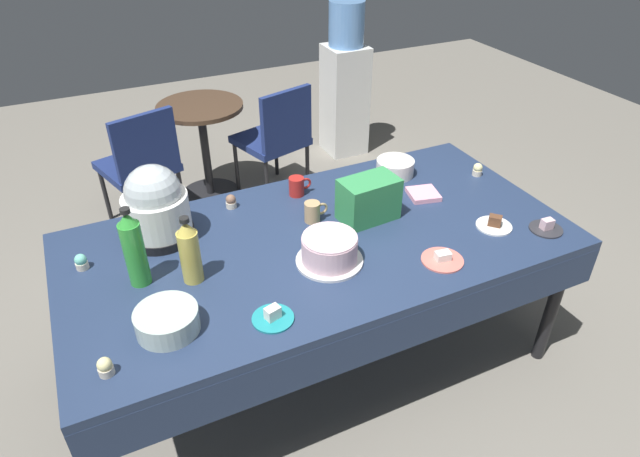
{
  "coord_description": "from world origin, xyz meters",
  "views": [
    {
      "loc": [
        -0.84,
        -1.77,
        2.13
      ],
      "look_at": [
        0.0,
        0.0,
        0.8
      ],
      "focal_mm": 30.66,
      "sensor_mm": 36.0,
      "label": 1
    }
  ],
  "objects_px": {
    "dessert_plate_charcoal": "(546,227)",
    "coffee_mug_red": "(297,186)",
    "cupcake_cocoa": "(105,367)",
    "glass_salad_bowl": "(167,321)",
    "maroon_chair_right": "(276,135)",
    "frosted_layer_cake": "(330,250)",
    "dessert_plate_white": "(494,224)",
    "potluck_table": "(320,249)",
    "water_cooler": "(345,84)",
    "slow_cooker": "(156,206)",
    "dessert_plate_teal": "(273,316)",
    "round_cafe_table": "(203,134)",
    "cupcake_mint": "(478,170)",
    "ceramic_snack_bowl": "(395,167)",
    "cupcake_vanilla": "(81,262)",
    "dessert_plate_coral": "(442,259)",
    "maroon_chair_left": "(141,161)",
    "soda_bottle_ginger_ale": "(190,252)",
    "coffee_mug_tan": "(313,212)",
    "soda_carton": "(369,199)",
    "cupcake_lemon": "(231,202)",
    "soda_bottle_lime_soda": "(134,249)"
  },
  "relations": [
    {
      "from": "dessert_plate_coral",
      "to": "coffee_mug_tan",
      "type": "distance_m",
      "value": 0.62
    },
    {
      "from": "ceramic_snack_bowl",
      "to": "dessert_plate_teal",
      "type": "distance_m",
      "value": 1.23
    },
    {
      "from": "dessert_plate_white",
      "to": "coffee_mug_tan",
      "type": "xyz_separation_m",
      "value": [
        -0.72,
        0.39,
        0.03
      ]
    },
    {
      "from": "potluck_table",
      "to": "cupcake_lemon",
      "type": "bearing_deg",
      "value": 123.6
    },
    {
      "from": "soda_bottle_ginger_ale",
      "to": "coffee_mug_tan",
      "type": "height_order",
      "value": "soda_bottle_ginger_ale"
    },
    {
      "from": "potluck_table",
      "to": "dessert_plate_coral",
      "type": "distance_m",
      "value": 0.54
    },
    {
      "from": "potluck_table",
      "to": "slow_cooker",
      "type": "bearing_deg",
      "value": 154.01
    },
    {
      "from": "coffee_mug_red",
      "to": "round_cafe_table",
      "type": "xyz_separation_m",
      "value": [
        -0.11,
        1.46,
        -0.3
      ]
    },
    {
      "from": "cupcake_cocoa",
      "to": "dessert_plate_charcoal",
      "type": "bearing_deg",
      "value": 0.57
    },
    {
      "from": "soda_bottle_ginger_ale",
      "to": "dessert_plate_charcoal",
      "type": "bearing_deg",
      "value": -12.41
    },
    {
      "from": "dessert_plate_teal",
      "to": "round_cafe_table",
      "type": "distance_m",
      "value": 2.27
    },
    {
      "from": "potluck_table",
      "to": "cupcake_cocoa",
      "type": "relative_size",
      "value": 32.59
    },
    {
      "from": "potluck_table",
      "to": "dessert_plate_teal",
      "type": "relative_size",
      "value": 14.29
    },
    {
      "from": "soda_carton",
      "to": "maroon_chair_right",
      "type": "distance_m",
      "value": 1.62
    },
    {
      "from": "maroon_chair_left",
      "to": "soda_bottle_ginger_ale",
      "type": "bearing_deg",
      "value": -91.51
    },
    {
      "from": "frosted_layer_cake",
      "to": "cupcake_cocoa",
      "type": "relative_size",
      "value": 4.13
    },
    {
      "from": "glass_salad_bowl",
      "to": "cupcake_vanilla",
      "type": "bearing_deg",
      "value": 115.64
    },
    {
      "from": "slow_cooker",
      "to": "soda_bottle_ginger_ale",
      "type": "xyz_separation_m",
      "value": [
        0.05,
        -0.35,
        -0.02
      ]
    },
    {
      "from": "soda_bottle_lime_soda",
      "to": "coffee_mug_red",
      "type": "distance_m",
      "value": 0.9
    },
    {
      "from": "slow_cooker",
      "to": "cupcake_cocoa",
      "type": "height_order",
      "value": "slow_cooker"
    },
    {
      "from": "soda_bottle_ginger_ale",
      "to": "maroon_chair_left",
      "type": "height_order",
      "value": "soda_bottle_ginger_ale"
    },
    {
      "from": "slow_cooker",
      "to": "round_cafe_table",
      "type": "height_order",
      "value": "slow_cooker"
    },
    {
      "from": "potluck_table",
      "to": "cupcake_mint",
      "type": "relative_size",
      "value": 32.59
    },
    {
      "from": "cupcake_mint",
      "to": "water_cooler",
      "type": "xyz_separation_m",
      "value": [
        0.23,
        1.94,
        -0.19
      ]
    },
    {
      "from": "potluck_table",
      "to": "ceramic_snack_bowl",
      "type": "bearing_deg",
      "value": 30.64
    },
    {
      "from": "ceramic_snack_bowl",
      "to": "cupcake_mint",
      "type": "relative_size",
      "value": 2.92
    },
    {
      "from": "glass_salad_bowl",
      "to": "maroon_chair_right",
      "type": "height_order",
      "value": "maroon_chair_right"
    },
    {
      "from": "maroon_chair_right",
      "to": "glass_salad_bowl",
      "type": "bearing_deg",
      "value": -121.08
    },
    {
      "from": "soda_bottle_ginger_ale",
      "to": "cupcake_mint",
      "type": "bearing_deg",
      "value": 7.62
    },
    {
      "from": "dessert_plate_white",
      "to": "cupcake_cocoa",
      "type": "xyz_separation_m",
      "value": [
        -1.7,
        -0.14,
        0.02
      ]
    },
    {
      "from": "soda_bottle_ginger_ale",
      "to": "round_cafe_table",
      "type": "relative_size",
      "value": 0.4
    },
    {
      "from": "cupcake_vanilla",
      "to": "cupcake_mint",
      "type": "bearing_deg",
      "value": -1.55
    },
    {
      "from": "dessert_plate_white",
      "to": "soda_bottle_ginger_ale",
      "type": "bearing_deg",
      "value": 170.8
    },
    {
      "from": "water_cooler",
      "to": "dessert_plate_teal",
      "type": "bearing_deg",
      "value": -122.62
    },
    {
      "from": "coffee_mug_red",
      "to": "maroon_chair_left",
      "type": "relative_size",
      "value": 0.14
    },
    {
      "from": "cupcake_vanilla",
      "to": "cupcake_lemon",
      "type": "xyz_separation_m",
      "value": [
        0.69,
        0.19,
        0.0
      ]
    },
    {
      "from": "dessert_plate_coral",
      "to": "water_cooler",
      "type": "bearing_deg",
      "value": 71.28
    },
    {
      "from": "cupcake_cocoa",
      "to": "maroon_chair_left",
      "type": "xyz_separation_m",
      "value": [
        0.42,
        2.02,
        -0.29
      ]
    },
    {
      "from": "potluck_table",
      "to": "cupcake_vanilla",
      "type": "xyz_separation_m",
      "value": [
        -0.96,
        0.22,
        0.09
      ]
    },
    {
      "from": "potluck_table",
      "to": "slow_cooker",
      "type": "xyz_separation_m",
      "value": [
        -0.63,
        0.31,
        0.22
      ]
    },
    {
      "from": "cupcake_vanilla",
      "to": "slow_cooker",
      "type": "bearing_deg",
      "value": 14.32
    },
    {
      "from": "cupcake_mint",
      "to": "coffee_mug_red",
      "type": "bearing_deg",
      "value": 166.73
    },
    {
      "from": "soda_bottle_lime_soda",
      "to": "maroon_chair_right",
      "type": "relative_size",
      "value": 0.4
    },
    {
      "from": "maroon_chair_right",
      "to": "water_cooler",
      "type": "height_order",
      "value": "water_cooler"
    },
    {
      "from": "dessert_plate_charcoal",
      "to": "coffee_mug_red",
      "type": "relative_size",
      "value": 1.26
    },
    {
      "from": "frosted_layer_cake",
      "to": "dessert_plate_white",
      "type": "xyz_separation_m",
      "value": [
        0.79,
        -0.09,
        -0.05
      ]
    },
    {
      "from": "potluck_table",
      "to": "water_cooler",
      "type": "distance_m",
      "value": 2.44
    },
    {
      "from": "frosted_layer_cake",
      "to": "dessert_plate_coral",
      "type": "distance_m",
      "value": 0.47
    },
    {
      "from": "cupcake_mint",
      "to": "soda_carton",
      "type": "bearing_deg",
      "value": -171.08
    },
    {
      "from": "dessert_plate_teal",
      "to": "cupcake_cocoa",
      "type": "distance_m",
      "value": 0.58
    }
  ]
}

